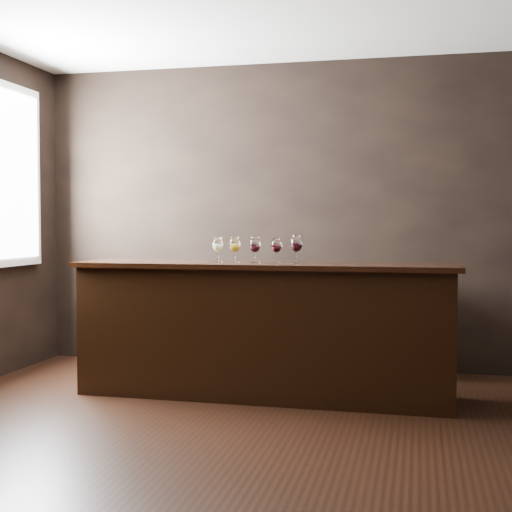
% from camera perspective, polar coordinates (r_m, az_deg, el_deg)
% --- Properties ---
extents(ground, '(5.00, 5.00, 0.00)m').
position_cam_1_polar(ground, '(4.55, -0.79, -14.32)').
color(ground, black).
rests_on(ground, ground).
extents(room_shell, '(5.02, 4.52, 2.81)m').
position_cam_1_polar(room_shell, '(4.55, -3.35, 8.73)').
color(room_shell, black).
rests_on(room_shell, ground).
extents(bar_counter, '(2.84, 0.66, 0.99)m').
position_cam_1_polar(bar_counter, '(5.48, 0.65, -6.11)').
color(bar_counter, black).
rests_on(bar_counter, ground).
extents(bar_top, '(2.93, 0.73, 0.04)m').
position_cam_1_polar(bar_top, '(5.42, 0.65, -0.73)').
color(bar_top, black).
rests_on(bar_top, bar_counter).
extents(back_bar_shelf, '(2.42, 0.40, 0.87)m').
position_cam_1_polar(back_bar_shelf, '(6.48, -0.04, -5.28)').
color(back_bar_shelf, black).
rests_on(back_bar_shelf, ground).
extents(glass_white, '(0.08, 0.08, 0.19)m').
position_cam_1_polar(glass_white, '(5.51, -3.07, 0.85)').
color(glass_white, white).
rests_on(glass_white, bar_top).
extents(glass_amber, '(0.08, 0.08, 0.19)m').
position_cam_1_polar(glass_amber, '(5.47, -1.72, 0.86)').
color(glass_amber, white).
rests_on(glass_amber, bar_top).
extents(glass_red_a, '(0.08, 0.08, 0.20)m').
position_cam_1_polar(glass_red_a, '(5.41, -0.08, 0.86)').
color(glass_red_a, white).
rests_on(glass_red_a, bar_top).
extents(glass_red_b, '(0.08, 0.08, 0.19)m').
position_cam_1_polar(glass_red_b, '(5.43, 1.66, 0.81)').
color(glass_red_b, white).
rests_on(glass_red_b, bar_top).
extents(glass_red_c, '(0.09, 0.09, 0.21)m').
position_cam_1_polar(glass_red_c, '(5.34, 3.26, 0.94)').
color(glass_red_c, white).
rests_on(glass_red_c, bar_top).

